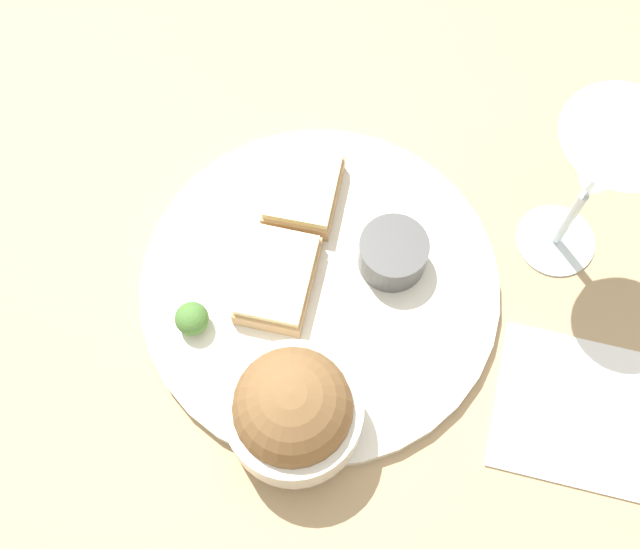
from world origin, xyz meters
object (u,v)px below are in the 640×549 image
salad_bowl (293,410)px  napkin (588,412)px  sauce_ramekin (393,252)px  wine_glass (601,171)px  cheese_toast_near (278,280)px  cheese_toast_far (303,191)px

salad_bowl → napkin: bearing=90.8°
salad_bowl → napkin: size_ratio=0.60×
sauce_ramekin → wine_glass: (-0.02, 0.15, 0.09)m
cheese_toast_near → cheese_toast_far: size_ratio=1.11×
wine_glass → napkin: bearing=1.8°
sauce_ramekin → wine_glass: 0.17m
cheese_toast_near → napkin: cheese_toast_near is taller
sauce_ramekin → cheese_toast_far: (-0.06, -0.07, -0.01)m
sauce_ramekin → napkin: sauce_ramekin is taller
sauce_ramekin → wine_glass: bearing=98.5°
salad_bowl → napkin: salad_bowl is taller
sauce_ramekin → cheese_toast_far: size_ratio=0.67×
salad_bowl → cheese_toast_near: salad_bowl is taller
cheese_toast_near → wine_glass: bearing=99.7°
salad_bowl → cheese_toast_far: 0.20m
sauce_ramekin → wine_glass: wine_glass is taller
salad_bowl → cheese_toast_near: size_ratio=1.10×
cheese_toast_far → napkin: bearing=49.3°
cheese_toast_near → napkin: (0.11, 0.25, -0.02)m
wine_glass → salad_bowl: bearing=-55.9°
salad_bowl → cheese_toast_far: bearing=176.9°
napkin → sauce_ramekin: bearing=-130.9°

